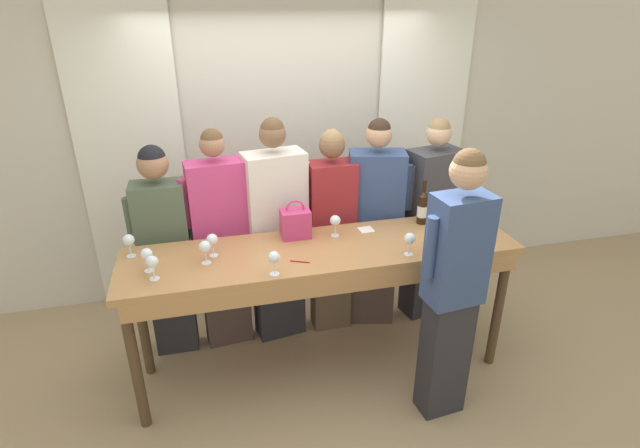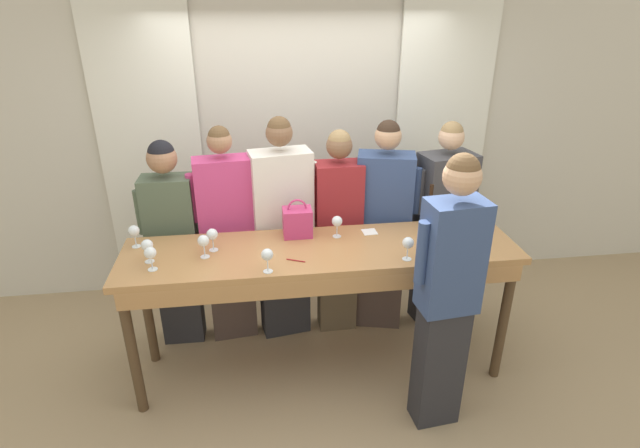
% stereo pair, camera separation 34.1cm
% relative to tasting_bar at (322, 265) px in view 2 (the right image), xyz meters
% --- Properties ---
extents(ground_plane, '(18.00, 18.00, 0.00)m').
position_rel_tasting_bar_xyz_m(ground_plane, '(0.00, 0.03, -0.92)').
color(ground_plane, tan).
extents(wall_back, '(12.00, 0.06, 2.80)m').
position_rel_tasting_bar_xyz_m(wall_back, '(0.00, 1.43, 0.48)').
color(wall_back, beige).
rests_on(wall_back, ground_plane).
extents(curtain_panel_left, '(0.86, 0.03, 2.69)m').
position_rel_tasting_bar_xyz_m(curtain_panel_left, '(-1.30, 1.36, 0.43)').
color(curtain_panel_left, white).
rests_on(curtain_panel_left, ground_plane).
extents(curtain_panel_right, '(0.86, 0.03, 2.69)m').
position_rel_tasting_bar_xyz_m(curtain_panel_right, '(1.30, 1.36, 0.43)').
color(curtain_panel_right, white).
rests_on(curtain_panel_right, ground_plane).
extents(tasting_bar, '(2.71, 0.67, 1.03)m').
position_rel_tasting_bar_xyz_m(tasting_bar, '(0.00, 0.00, 0.00)').
color(tasting_bar, '#B27F4C').
rests_on(tasting_bar, ground_plane).
extents(wine_bottle, '(0.08, 0.08, 0.34)m').
position_rel_tasting_bar_xyz_m(wine_bottle, '(0.83, 0.24, 0.24)').
color(wine_bottle, black).
rests_on(wine_bottle, tasting_bar).
extents(handbag, '(0.20, 0.16, 0.28)m').
position_rel_tasting_bar_xyz_m(handbag, '(-0.14, 0.25, 0.22)').
color(handbag, '#C63870').
rests_on(handbag, tasting_bar).
extents(wine_glass_front_left, '(0.08, 0.08, 0.16)m').
position_rel_tasting_bar_xyz_m(wine_glass_front_left, '(-0.78, 0.00, 0.23)').
color(wine_glass_front_left, white).
rests_on(wine_glass_front_left, tasting_bar).
extents(wine_glass_front_mid, '(0.08, 0.08, 0.16)m').
position_rel_tasting_bar_xyz_m(wine_glass_front_mid, '(-1.26, 0.22, 0.23)').
color(wine_glass_front_mid, white).
rests_on(wine_glass_front_mid, tasting_bar).
extents(wine_glass_front_right, '(0.08, 0.08, 0.16)m').
position_rel_tasting_bar_xyz_m(wine_glass_front_right, '(1.04, -0.09, 0.23)').
color(wine_glass_front_right, white).
rests_on(wine_glass_front_right, tasting_bar).
extents(wine_glass_center_left, '(0.08, 0.08, 0.16)m').
position_rel_tasting_bar_xyz_m(wine_glass_center_left, '(-0.38, -0.25, 0.23)').
color(wine_glass_center_left, white).
rests_on(wine_glass_center_left, tasting_bar).
extents(wine_glass_center_mid, '(0.08, 0.08, 0.16)m').
position_rel_tasting_bar_xyz_m(wine_glass_center_mid, '(-0.73, 0.09, 0.23)').
color(wine_glass_center_mid, white).
rests_on(wine_glass_center_mid, tasting_bar).
extents(wine_glass_center_right, '(0.08, 0.08, 0.16)m').
position_rel_tasting_bar_xyz_m(wine_glass_center_right, '(-1.10, -0.12, 0.23)').
color(wine_glass_center_right, white).
rests_on(wine_glass_center_right, tasting_bar).
extents(wine_glass_back_left, '(0.08, 0.08, 0.16)m').
position_rel_tasting_bar_xyz_m(wine_glass_back_left, '(0.13, 0.19, 0.23)').
color(wine_glass_back_left, white).
rests_on(wine_glass_back_left, tasting_bar).
extents(wine_glass_back_mid, '(0.08, 0.08, 0.16)m').
position_rel_tasting_bar_xyz_m(wine_glass_back_mid, '(-1.13, -0.02, 0.23)').
color(wine_glass_back_mid, white).
rests_on(wine_glass_back_mid, tasting_bar).
extents(wine_glass_back_right, '(0.08, 0.08, 0.16)m').
position_rel_tasting_bar_xyz_m(wine_glass_back_right, '(0.53, -0.21, 0.23)').
color(wine_glass_back_right, white).
rests_on(wine_glass_back_right, tasting_bar).
extents(napkin, '(0.11, 0.11, 0.00)m').
position_rel_tasting_bar_xyz_m(napkin, '(0.38, 0.23, 0.12)').
color(napkin, white).
rests_on(napkin, tasting_bar).
extents(pen, '(0.12, 0.06, 0.01)m').
position_rel_tasting_bar_xyz_m(pen, '(-0.19, -0.13, 0.12)').
color(pen, maroon).
rests_on(pen, tasting_bar).
extents(guest_olive_jacket, '(0.49, 0.23, 1.69)m').
position_rel_tasting_bar_xyz_m(guest_olive_jacket, '(-1.07, 0.55, -0.03)').
color(guest_olive_jacket, '#28282D').
rests_on(guest_olive_jacket, ground_plane).
extents(guest_pink_top, '(0.54, 0.25, 1.77)m').
position_rel_tasting_bar_xyz_m(guest_pink_top, '(-0.66, 0.55, -0.01)').
color(guest_pink_top, '#473833').
rests_on(guest_pink_top, ground_plane).
extents(guest_cream_sweater, '(0.57, 0.31, 1.83)m').
position_rel_tasting_bar_xyz_m(guest_cream_sweater, '(-0.23, 0.55, 0.01)').
color(guest_cream_sweater, '#28282D').
rests_on(guest_cream_sweater, ground_plane).
extents(guest_striped_shirt, '(0.47, 0.23, 1.72)m').
position_rel_tasting_bar_xyz_m(guest_striped_shirt, '(0.21, 0.55, -0.02)').
color(guest_striped_shirt, brown).
rests_on(guest_striped_shirt, ground_plane).
extents(guest_navy_coat, '(0.55, 0.35, 1.78)m').
position_rel_tasting_bar_xyz_m(guest_navy_coat, '(0.57, 0.55, -0.01)').
color(guest_navy_coat, '#473833').
rests_on(guest_navy_coat, ground_plane).
extents(guest_beige_cap, '(0.53, 0.35, 1.75)m').
position_rel_tasting_bar_xyz_m(guest_beige_cap, '(1.07, 0.55, -0.03)').
color(guest_beige_cap, '#28282D').
rests_on(guest_beige_cap, ground_plane).
extents(host_pouring, '(0.46, 0.26, 1.85)m').
position_rel_tasting_bar_xyz_m(host_pouring, '(0.68, -0.57, 0.07)').
color(host_pouring, '#28282D').
rests_on(host_pouring, ground_plane).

